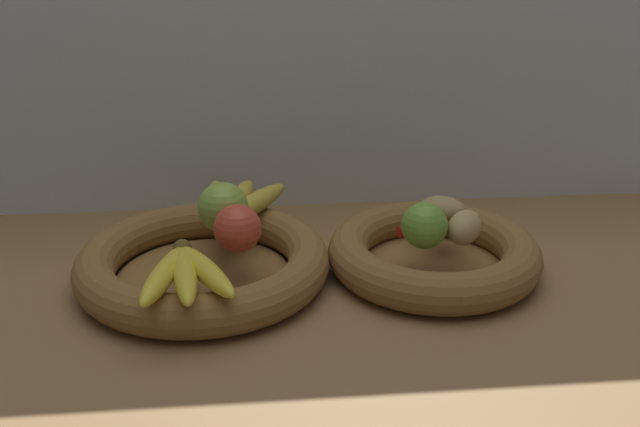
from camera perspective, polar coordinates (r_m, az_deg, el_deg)
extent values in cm
cube|color=olive|center=(109.14, 0.68, -5.57)|extent=(140.00, 90.00, 3.00)
cube|color=silver|center=(128.08, -0.71, 12.47)|extent=(140.00, 3.00, 55.00)
cylinder|color=brown|center=(108.05, -9.07, -4.98)|extent=(25.23, 25.23, 1.00)
torus|color=brown|center=(106.93, -9.15, -3.80)|extent=(36.77, 36.77, 6.00)
cylinder|color=brown|center=(110.88, 8.83, -4.21)|extent=(21.03, 21.03, 1.00)
torus|color=brown|center=(109.78, 8.90, -3.05)|extent=(31.64, 31.64, 6.00)
sphere|color=#8CAD3D|center=(107.86, -7.61, 0.47)|extent=(7.52, 7.52, 7.52)
sphere|color=#CC422D|center=(101.46, -6.49, -1.16)|extent=(6.77, 6.77, 6.77)
ellipsoid|color=yellow|center=(94.41, -12.17, -4.74)|extent=(6.34, 15.99, 2.93)
ellipsoid|color=yellow|center=(93.99, -10.54, -4.74)|extent=(4.83, 15.97, 2.93)
ellipsoid|color=yellow|center=(94.47, -8.94, -4.47)|extent=(9.72, 15.36, 2.93)
sphere|color=brown|center=(101.06, -10.75, -2.73)|extent=(2.63, 2.63, 2.63)
ellipsoid|color=gold|center=(114.87, -5.10, 0.83)|extent=(12.20, 16.16, 3.20)
ellipsoid|color=gold|center=(116.02, -6.46, 1.00)|extent=(7.15, 17.53, 3.20)
ellipsoid|color=gold|center=(116.30, -7.93, 0.98)|extent=(5.12, 17.52, 3.20)
sphere|color=brown|center=(108.32, -7.57, -0.66)|extent=(2.88, 2.88, 2.88)
ellipsoid|color=tan|center=(105.50, 11.26, -1.08)|extent=(7.66, 8.14, 4.86)
ellipsoid|color=#A38451|center=(112.33, 9.53, 0.31)|extent=(8.88, 8.10, 4.01)
sphere|color=#6B9E33|center=(103.01, 8.19, -0.93)|extent=(6.59, 6.59, 6.59)
cone|color=red|center=(109.55, 9.55, -0.91)|extent=(14.22, 5.41, 1.80)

